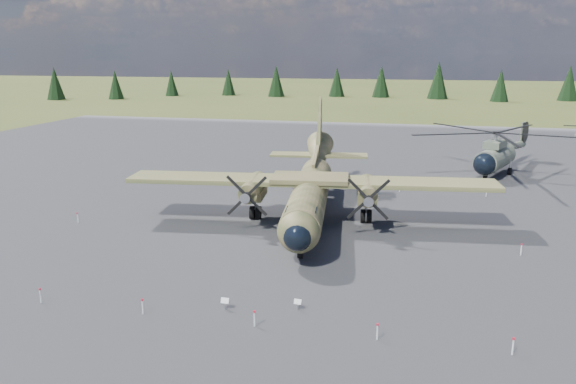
# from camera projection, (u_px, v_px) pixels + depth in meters

# --- Properties ---
(ground) EXTENTS (500.00, 500.00, 0.00)m
(ground) POSITION_uv_depth(u_px,v_px,m) (280.00, 238.00, 40.91)
(ground) COLOR #505324
(ground) RESTS_ON ground
(apron) EXTENTS (120.00, 120.00, 0.04)m
(apron) POSITION_uv_depth(u_px,v_px,m) (306.00, 203.00, 50.36)
(apron) COLOR #5D5D62
(apron) RESTS_ON ground
(transport_plane) EXTENTS (28.84, 26.07, 9.49)m
(transport_plane) POSITION_uv_depth(u_px,v_px,m) (311.00, 186.00, 44.93)
(transport_plane) COLOR #3C4224
(transport_plane) RESTS_ON ground
(helicopter_near) EXTENTS (25.08, 25.08, 4.87)m
(helicopter_near) POSITION_uv_depth(u_px,v_px,m) (497.00, 144.00, 61.00)
(helicopter_near) COLOR slate
(helicopter_near) RESTS_ON ground
(info_placard_left) EXTENTS (0.43, 0.18, 0.67)m
(info_placard_left) POSITION_uv_depth(u_px,v_px,m) (225.00, 302.00, 29.41)
(info_placard_left) COLOR gray
(info_placard_left) RESTS_ON ground
(info_placard_right) EXTENTS (0.41, 0.20, 0.61)m
(info_placard_right) POSITION_uv_depth(u_px,v_px,m) (298.00, 303.00, 29.38)
(info_placard_right) COLOR gray
(info_placard_right) RESTS_ON ground
(barrier_fence) EXTENTS (33.12, 29.62, 0.85)m
(barrier_fence) POSITION_uv_depth(u_px,v_px,m) (274.00, 231.00, 40.81)
(barrier_fence) COLOR white
(barrier_fence) RESTS_ON ground
(treeline) EXTENTS (284.54, 278.92, 10.98)m
(treeline) POSITION_uv_depth(u_px,v_px,m) (283.00, 186.00, 36.34)
(treeline) COLOR black
(treeline) RESTS_ON ground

